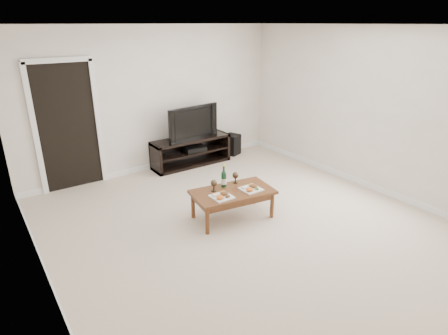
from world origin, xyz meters
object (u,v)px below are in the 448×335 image
subwoofer (232,144)px  coffee_table (233,204)px  television (190,122)px  media_console (191,151)px

subwoofer → coffee_table: size_ratio=0.38×
television → subwoofer: (1.03, 0.06, -0.65)m
television → subwoofer: size_ratio=2.58×
television → media_console: bearing=0.0°
media_console → television: size_ratio=1.42×
subwoofer → coffee_table: subwoofer is taller
television → subwoofer: bearing=-3.8°
media_console → subwoofer: (1.03, 0.06, -0.06)m
television → coffee_table: bearing=-112.6°
coffee_table → subwoofer: bearing=54.2°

